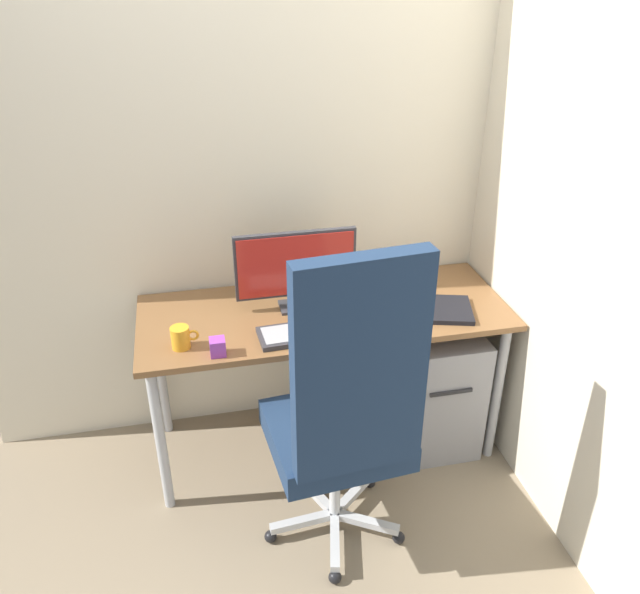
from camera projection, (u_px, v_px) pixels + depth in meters
The scene contains 13 objects.
ground_plane at pixel (324, 441), 3.12m from camera, with size 8.00×8.00×0.00m, color gray.
wall_back at pixel (308, 133), 2.73m from camera, with size 3.02×0.04×2.80m, color beige.
wall_side_right at pixel (550, 158), 2.42m from camera, with size 0.04×2.05×2.80m, color beige.
desk at pixel (325, 325), 2.80m from camera, with size 1.57×0.61×0.73m.
office_chair at pixel (346, 411), 2.25m from camera, with size 0.56×0.56×1.33m.
filing_cabinet at pixel (428, 381), 3.03m from camera, with size 0.38×0.51×0.61m.
monitor at pixel (296, 267), 2.70m from camera, with size 0.51×0.12×0.35m.
keyboard at pixel (311, 332), 2.59m from camera, with size 0.43×0.18×0.02m.
mouse at pixel (403, 309), 2.73m from camera, with size 0.06×0.09×0.04m, color #9EA0A5.
pen_holder at pixel (414, 274), 2.95m from camera, with size 0.09×0.09×0.17m.
notebook at pixel (451, 310), 2.75m from camera, with size 0.17×0.23×0.02m, color black.
coffee_mug at pixel (181, 337), 2.49m from camera, with size 0.11×0.07×0.09m.
desk_clamp_accessory at pixel (218, 347), 2.45m from camera, with size 0.06×0.06×0.07m, color purple.
Camera 1 is at (-0.53, -2.34, 2.11)m, focal length 36.36 mm.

